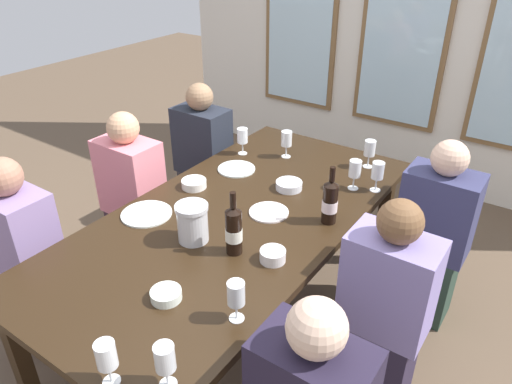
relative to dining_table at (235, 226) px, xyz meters
name	(u,v)px	position (x,y,z in m)	size (l,w,h in m)	color
ground_plane	(238,321)	(0.00, 0.00, -0.67)	(12.00, 12.00, 0.00)	brown
back_wall_with_windows	(409,10)	(0.00, 2.30, 0.78)	(4.29, 0.10, 2.90)	silver
dining_table	(235,226)	(0.00, 0.00, 0.00)	(1.09, 2.23, 0.74)	black
white_plate_0	(237,169)	(-0.30, 0.42, 0.07)	(0.23, 0.23, 0.01)	white
white_plate_1	(147,214)	(-0.38, -0.25, 0.07)	(0.26, 0.26, 0.01)	white
white_plate_2	(269,212)	(0.13, 0.12, 0.07)	(0.21, 0.21, 0.01)	white
metal_pitcher	(193,223)	(-0.03, -0.28, 0.16)	(0.16, 0.16, 0.19)	silver
wine_bottle_0	(234,230)	(0.18, -0.25, 0.19)	(0.08, 0.08, 0.31)	black
wine_bottle_1	(330,202)	(0.42, 0.22, 0.18)	(0.08, 0.08, 0.31)	black
tasting_bowl_0	(194,184)	(-0.37, 0.11, 0.09)	(0.14, 0.14, 0.05)	white
tasting_bowl_1	(273,255)	(0.36, -0.20, 0.09)	(0.12, 0.12, 0.05)	white
tasting_bowl_2	(166,295)	(0.15, -0.66, 0.09)	(0.13, 0.13, 0.04)	white
tasting_bowl_3	(289,185)	(0.08, 0.40, 0.09)	(0.15, 0.15, 0.04)	white
wine_glass_0	(165,359)	(0.44, -0.95, 0.19)	(0.07, 0.07, 0.17)	white
wine_glass_1	(242,137)	(-0.41, 0.63, 0.18)	(0.07, 0.07, 0.17)	white
wine_glass_2	(370,149)	(0.34, 0.91, 0.18)	(0.07, 0.07, 0.17)	white
wine_glass_3	(287,139)	(-0.15, 0.75, 0.19)	(0.07, 0.07, 0.17)	white
wine_glass_4	(236,294)	(0.45, -0.58, 0.19)	(0.07, 0.07, 0.17)	white
wine_glass_5	(378,171)	(0.49, 0.66, 0.19)	(0.07, 0.07, 0.17)	white
wine_glass_6	(355,169)	(0.38, 0.61, 0.19)	(0.07, 0.07, 0.17)	white
wine_glass_7	(106,357)	(0.28, -1.05, 0.18)	(0.07, 0.07, 0.17)	white
seated_person_0	(134,201)	(-0.84, 0.04, -0.15)	(0.38, 0.24, 1.11)	#37262D
seated_person_1	(384,313)	(0.84, -0.01, -0.15)	(0.38, 0.24, 1.11)	#2A2237
seated_person_2	(203,162)	(-0.84, 0.72, -0.15)	(0.38, 0.24, 1.11)	#343437
seated_person_3	(432,238)	(0.84, 0.71, -0.15)	(0.38, 0.24, 1.11)	#263A2F
seated_person_4	(27,260)	(-0.84, -0.70, -0.15)	(0.38, 0.24, 1.11)	#392237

